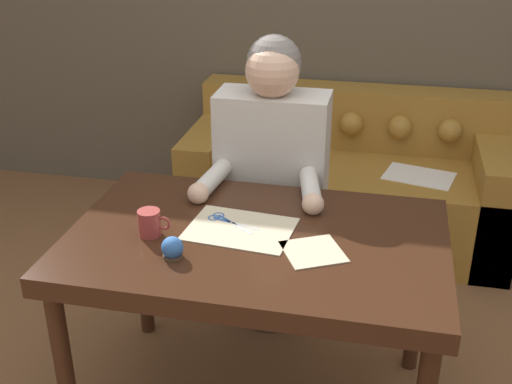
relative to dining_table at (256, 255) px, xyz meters
name	(u,v)px	position (x,y,z in m)	size (l,w,h in m)	color
dining_table	(256,255)	(0.00, 0.00, 0.00)	(1.27, 0.82, 0.74)	#381E11
couch	(346,184)	(0.20, 1.46, -0.37)	(1.72, 0.79, 0.78)	olive
person	(272,185)	(-0.06, 0.56, 0.00)	(0.51, 0.55, 1.29)	#33281E
pattern_paper_main	(240,229)	(-0.06, 0.03, 0.08)	(0.38, 0.30, 0.00)	beige
pattern_paper_offcut	(313,252)	(0.20, -0.07, 0.08)	(0.24, 0.24, 0.00)	beige
scissors	(225,220)	(-0.13, 0.07, 0.08)	(0.20, 0.14, 0.01)	silver
mug	(150,223)	(-0.35, -0.07, 0.12)	(0.11, 0.08, 0.09)	#9E3833
pin_cushion	(172,248)	(-0.23, -0.20, 0.11)	(0.07, 0.07, 0.07)	#4C3828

